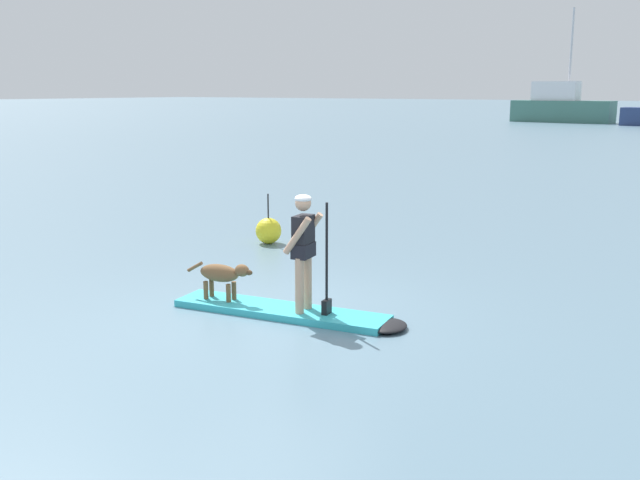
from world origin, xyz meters
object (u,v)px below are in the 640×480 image
(paddleboard, at_px, (295,313))
(moored_boat_far_starboard, at_px, (561,106))
(person_paddler, at_px, (304,245))
(dog, at_px, (222,274))
(marker_buoy, at_px, (268,231))

(paddleboard, bearing_deg, moored_boat_far_starboard, 103.01)
(paddleboard, distance_m, person_paddler, 1.00)
(paddleboard, xyz_separation_m, moored_boat_far_starboard, (-14.48, 62.66, 1.43))
(person_paddler, bearing_deg, dog, -170.26)
(person_paddler, bearing_deg, paddleboard, -170.26)
(marker_buoy, bearing_deg, moored_boat_far_starboard, 100.71)
(person_paddler, height_order, dog, person_paddler)
(marker_buoy, bearing_deg, person_paddler, -46.09)
(paddleboard, distance_m, marker_buoy, 4.93)
(moored_boat_far_starboard, height_order, marker_buoy, moored_boat_far_starboard)
(dog, bearing_deg, person_paddler, 9.74)
(dog, relative_size, marker_buoy, 1.07)
(person_paddler, relative_size, marker_buoy, 1.58)
(marker_buoy, bearing_deg, dog, -60.56)
(dog, xyz_separation_m, moored_boat_far_starboard, (-13.32, 62.86, 1.01))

